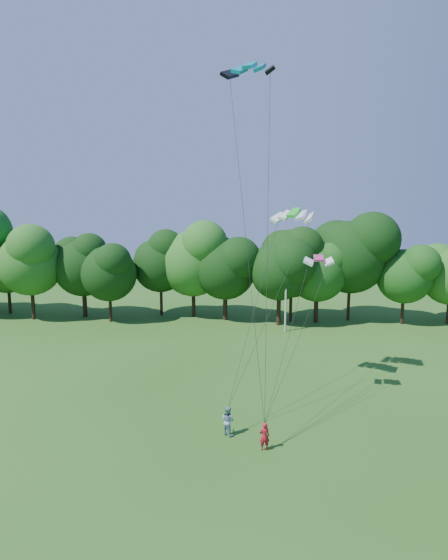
# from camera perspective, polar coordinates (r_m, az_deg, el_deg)

# --- Properties ---
(utility_pole) EXTENTS (1.56, 0.42, 7.91)m
(utility_pole) POSITION_cam_1_polar(r_m,az_deg,el_deg) (47.07, 8.08, -1.85)
(utility_pole) COLOR #B1B0A8
(utility_pole) RESTS_ON ground
(kite_flyer_left) EXTENTS (0.65, 0.53, 1.56)m
(kite_flyer_left) POSITION_cam_1_polar(r_m,az_deg,el_deg) (24.85, 5.29, -19.65)
(kite_flyer_left) COLOR #B51724
(kite_flyer_left) RESTS_ON ground
(kite_flyer_right) EXTENTS (1.05, 0.99, 1.70)m
(kite_flyer_right) POSITION_cam_1_polar(r_m,az_deg,el_deg) (26.19, 0.50, -17.89)
(kite_flyer_right) COLOR #86A4BA
(kite_flyer_right) RESTS_ON ground
(kite_teal) EXTENTS (3.40, 2.01, 0.79)m
(kite_teal) POSITION_cam_1_polar(r_m,az_deg,el_deg) (29.66, 3.39, 26.19)
(kite_teal) COLOR #05849D
(kite_teal) RESTS_ON ground
(kite_green) EXTENTS (3.15, 2.36, 0.68)m
(kite_green) POSITION_cam_1_polar(r_m,az_deg,el_deg) (30.42, 9.10, 8.68)
(kite_green) COLOR #20D928
(kite_green) RESTS_ON ground
(kite_pink) EXTENTS (1.91, 0.96, 0.38)m
(kite_pink) POSITION_cam_1_polar(r_m,az_deg,el_deg) (28.59, 12.25, 2.81)
(kite_pink) COLOR #C63772
(kite_pink) RESTS_ON ground
(tree_back_center) EXTENTS (8.70, 8.70, 12.66)m
(tree_back_center) POSITION_cam_1_polar(r_m,az_deg,el_deg) (51.09, 8.85, 3.29)
(tree_back_center) COLOR #331D14
(tree_back_center) RESTS_ON ground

